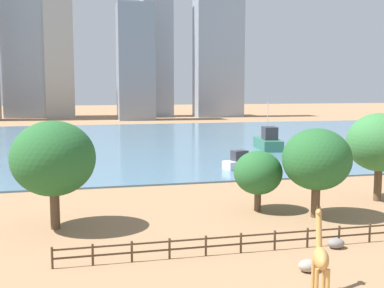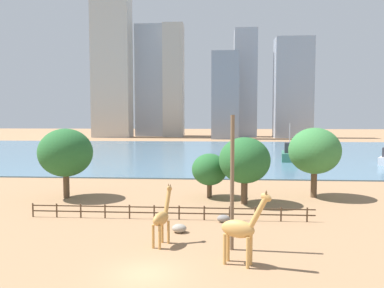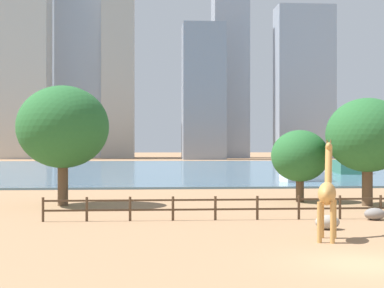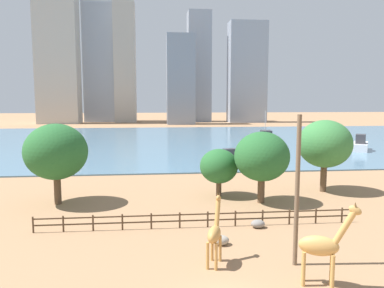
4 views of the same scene
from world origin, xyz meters
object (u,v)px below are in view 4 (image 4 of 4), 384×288
utility_pole (297,191)px  tree_right_tall (219,166)px  giraffe_tall (322,246)px  giraffe_companion (215,233)px  boulder_by_pole (258,224)px  tree_center_broad (325,144)px  boulder_near_fence (221,240)px  boat_tug (265,142)px  tree_left_small (56,152)px  boat_sailboat (232,158)px  tree_left_large (262,157)px  boat_ferry (360,145)px

utility_pole → tree_right_tall: utility_pole is taller
giraffe_tall → giraffe_companion: 6.44m
boulder_by_pole → tree_center_broad: (10.70, 11.14, 5.10)m
boulder_near_fence → tree_center_broad: tree_center_broad is taller
boulder_by_pole → boat_tug: size_ratio=0.13×
giraffe_tall → boulder_near_fence: (-4.54, 6.41, -1.98)m
tree_right_tall → tree_left_small: (-16.52, -1.42, 1.99)m
boat_sailboat → boulder_by_pole: bearing=-113.3°
boulder_by_pole → tree_left_small: (-17.99, 8.82, 4.93)m
tree_left_large → tree_right_tall: 5.04m
tree_right_tall → boulder_by_pole: bearing=-81.9°
tree_left_large → tree_left_small: tree_left_small is taller
giraffe_companion → boat_ferry: giraffe_companion is taller
giraffe_tall → boat_tug: boat_tug is taller
boat_sailboat → boat_tug: size_ratio=0.62×
boat_ferry → tree_left_large: bearing=170.1°
giraffe_tall → tree_center_broad: 23.22m
giraffe_companion → tree_right_tall: tree_right_tall is taller
tree_center_broad → boat_ferry: (22.18, 30.96, -4.11)m
boulder_by_pole → boat_ferry: bearing=52.0°
boat_sailboat → tree_right_tall: bearing=-121.4°
giraffe_companion → tree_left_large: 15.54m
giraffe_tall → boat_ferry: 60.87m
giraffe_tall → boat_ferry: giraffe_tall is taller
tree_left_large → giraffe_companion: bearing=-117.0°
boulder_near_fence → tree_center_broad: (14.33, 14.41, 5.08)m
boat_sailboat → tree_left_small: bearing=-151.9°
utility_pole → boat_sailboat: bearing=84.3°
utility_pole → boat_sailboat: size_ratio=1.69×
boulder_by_pole → tree_center_broad: 16.26m
boat_ferry → boat_sailboat: bearing=144.4°
giraffe_tall → tree_left_small: 26.61m
boat_tug → utility_pole: bearing=174.2°
tree_left_small → boat_ferry: bearing=33.2°
giraffe_tall → boulder_near_fence: size_ratio=4.17×
tree_right_tall → giraffe_tall: bearing=-83.2°
tree_left_small → giraffe_companion: bearing=-48.6°
boulder_by_pole → tree_center_broad: size_ratio=0.14×
giraffe_companion → tree_center_broad: (15.29, 17.49, 3.40)m
utility_pole → tree_left_large: (1.90, 14.21, -0.04)m
utility_pole → tree_left_small: (-18.45, 15.75, 0.51)m
tree_left_large → tree_center_broad: tree_center_broad is taller
tree_left_large → boat_ferry: 46.43m
boat_sailboat → boat_tug: bearing=43.0°
utility_pole → tree_left_large: 14.34m
boulder_near_fence → tree_left_large: tree_left_large is taller
boat_ferry → boat_sailboat: boat_ferry is taller
utility_pole → boulder_by_pole: (-0.46, 6.93, -4.42)m
giraffe_tall → boulder_by_pole: bearing=117.5°
tree_left_small → boat_tug: bearing=49.5°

